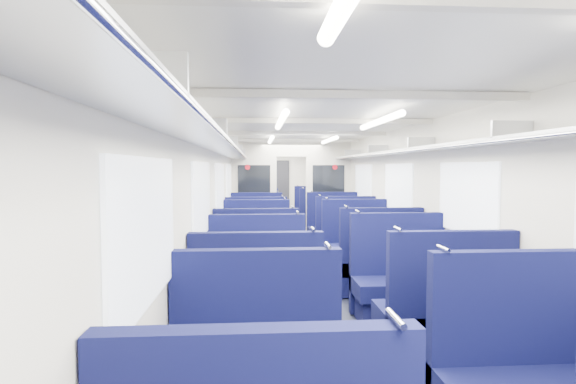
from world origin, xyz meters
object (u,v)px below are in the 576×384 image
object	(u,v)px
seat_17	(344,239)
seat_18	(256,232)
seat_9	(443,321)
bulkhead	(291,189)
seat_8	(257,324)
seat_12	(256,269)
seat_10	(256,289)
seat_15	(356,250)
seat_22	(256,216)
seat_23	(314,215)
seat_19	(334,231)
seat_14	(256,251)
seat_6	(257,384)
seat_20	(256,220)
seat_11	(400,285)
seat_16	(256,241)
seat_13	(378,267)
end_door	(279,188)
seat_21	(320,220)

from	to	relation	value
seat_17	seat_18	xyz separation A→B (m)	(-1.66, 1.06, 0.00)
seat_9	bulkhead	bearing A→B (deg)	96.99
seat_8	seat_9	size ratio (longest dim) A/B	1.00
seat_9	seat_12	size ratio (longest dim) A/B	1.00
seat_8	seat_10	xyz separation A→B (m)	(0.00, 1.12, 0.00)
seat_12	seat_15	size ratio (longest dim) A/B	1.00
seat_22	seat_23	xyz separation A→B (m)	(1.66, 0.05, 0.00)
bulkhead	seat_10	size ratio (longest dim) A/B	2.25
seat_8	seat_19	bearing A→B (deg)	73.76
seat_14	seat_15	size ratio (longest dim) A/B	1.00
seat_9	seat_6	bearing A→B (deg)	-147.32
bulkhead	seat_9	world-z (taller)	bulkhead
seat_23	seat_20	bearing A→B (deg)	-146.94
seat_8	seat_22	distance (m)	8.85
seat_14	seat_22	size ratio (longest dim) A/B	1.00
seat_9	seat_22	xyz separation A→B (m)	(-1.66, 8.89, 0.00)
seat_10	seat_12	world-z (taller)	same
seat_8	seat_17	bearing A→B (deg)	70.00
seat_11	seat_19	size ratio (longest dim) A/B	1.00
seat_11	seat_16	xyz separation A→B (m)	(-1.66, 3.30, 0.00)
seat_13	seat_19	xyz separation A→B (m)	(0.00, 3.54, 0.00)
end_door	seat_15	bearing A→B (deg)	-84.79
end_door	seat_21	world-z (taller)	end_door
end_door	seat_20	xyz separation A→B (m)	(-0.83, -4.75, -0.62)
seat_9	seat_20	bearing A→B (deg)	101.93
bulkhead	seat_13	distance (m)	4.73
seat_20	seat_21	bearing A→B (deg)	-3.45
bulkhead	seat_8	distance (m)	6.84
end_door	seat_17	distance (m)	8.08
seat_9	seat_10	distance (m)	2.02
seat_16	seat_20	bearing A→B (deg)	90.00
seat_12	seat_21	distance (m)	5.81
seat_12	seat_6	bearing A→B (deg)	-90.00
seat_11	seat_10	bearing A→B (deg)	-178.17
seat_16	seat_20	size ratio (longest dim) A/B	1.00
seat_11	seat_21	distance (m)	6.55
seat_6	seat_9	world-z (taller)	same
seat_20	seat_23	distance (m)	1.98
end_door	seat_16	world-z (taller)	end_door
seat_6	seat_23	distance (m)	10.14
end_door	seat_10	size ratio (longest dim) A/B	1.61
bulkhead	seat_21	xyz separation A→B (m)	(0.83, 0.99, -0.85)
end_door	seat_15	distance (m)	9.16
seat_14	seat_6	bearing A→B (deg)	-90.00
seat_9	end_door	bearing A→B (deg)	93.77
seat_11	seat_18	bearing A→B (deg)	110.47
seat_18	seat_16	bearing A→B (deg)	-90.00
seat_10	seat_17	size ratio (longest dim) A/B	1.00
end_door	seat_10	bearing A→B (deg)	-94.14
seat_10	seat_22	xyz separation A→B (m)	(0.00, 7.74, 0.00)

